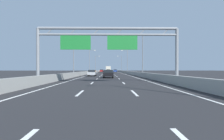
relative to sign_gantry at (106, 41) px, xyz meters
name	(u,v)px	position (x,y,z in m)	size (l,w,h in m)	color
ground_plane	(109,72)	(0.23, 78.76, -4.81)	(260.00, 260.00, 0.00)	#262628
lane_dash_left_1	(80,93)	(-1.57, -8.74, -4.80)	(0.16, 3.00, 0.01)	white
lane_dash_left_2	(92,83)	(-1.57, 0.26, -4.80)	(0.16, 3.00, 0.01)	white
lane_dash_left_3	(97,79)	(-1.57, 9.26, -4.80)	(0.16, 3.00, 0.01)	white
lane_dash_left_4	(100,77)	(-1.57, 18.26, -4.80)	(0.16, 3.00, 0.01)	white
lane_dash_left_5	(101,75)	(-1.57, 27.26, -4.80)	(0.16, 3.00, 0.01)	white
lane_dash_left_6	(103,74)	(-1.57, 36.26, -4.80)	(0.16, 3.00, 0.01)	white
lane_dash_left_7	(103,74)	(-1.57, 45.26, -4.80)	(0.16, 3.00, 0.01)	white
lane_dash_left_8	(104,73)	(-1.57, 54.26, -4.80)	(0.16, 3.00, 0.01)	white
lane_dash_left_9	(104,73)	(-1.57, 63.26, -4.80)	(0.16, 3.00, 0.01)	white
lane_dash_left_10	(105,72)	(-1.57, 72.26, -4.80)	(0.16, 3.00, 0.01)	white
lane_dash_left_11	(105,72)	(-1.57, 81.26, -4.80)	(0.16, 3.00, 0.01)	white
lane_dash_left_12	(106,72)	(-1.57, 90.26, -4.80)	(0.16, 3.00, 0.01)	white
lane_dash_left_13	(106,72)	(-1.57, 99.26, -4.80)	(0.16, 3.00, 0.01)	white
lane_dash_left_14	(106,71)	(-1.57, 108.26, -4.80)	(0.16, 3.00, 0.01)	white
lane_dash_left_15	(106,71)	(-1.57, 117.26, -4.80)	(0.16, 3.00, 0.01)	white
lane_dash_left_16	(106,71)	(-1.57, 126.26, -4.80)	(0.16, 3.00, 0.01)	white
lane_dash_left_17	(106,71)	(-1.57, 135.26, -4.80)	(0.16, 3.00, 0.01)	white
lane_dash_right_1	(134,93)	(2.03, -8.74, -4.80)	(0.16, 3.00, 0.01)	white
lane_dash_right_2	(124,83)	(2.03, 0.26, -4.80)	(0.16, 3.00, 0.01)	white
lane_dash_right_3	(119,79)	(2.03, 9.26, -4.80)	(0.16, 3.00, 0.01)	white
lane_dash_right_4	(117,77)	(2.03, 18.26, -4.80)	(0.16, 3.00, 0.01)	white
lane_dash_right_5	(115,75)	(2.03, 27.26, -4.80)	(0.16, 3.00, 0.01)	white
lane_dash_right_6	(114,74)	(2.03, 36.26, -4.80)	(0.16, 3.00, 0.01)	white
lane_dash_right_7	(114,74)	(2.03, 45.26, -4.80)	(0.16, 3.00, 0.01)	white
lane_dash_right_8	(113,73)	(2.03, 54.26, -4.80)	(0.16, 3.00, 0.01)	white
lane_dash_right_9	(112,73)	(2.03, 63.26, -4.80)	(0.16, 3.00, 0.01)	white
lane_dash_right_10	(112,72)	(2.03, 72.26, -4.80)	(0.16, 3.00, 0.01)	white
lane_dash_right_11	(112,72)	(2.03, 81.26, -4.80)	(0.16, 3.00, 0.01)	white
lane_dash_right_12	(112,72)	(2.03, 90.26, -4.80)	(0.16, 3.00, 0.01)	white
lane_dash_right_13	(111,72)	(2.03, 99.26, -4.80)	(0.16, 3.00, 0.01)	white
lane_dash_right_14	(111,71)	(2.03, 108.26, -4.80)	(0.16, 3.00, 0.01)	white
lane_dash_right_15	(111,71)	(2.03, 117.26, -4.80)	(0.16, 3.00, 0.01)	white
lane_dash_right_16	(111,71)	(2.03, 126.26, -4.80)	(0.16, 3.00, 0.01)	white
lane_dash_right_17	(111,71)	(2.03, 135.26, -4.80)	(0.16, 3.00, 0.01)	white
edge_line_left	(97,73)	(-5.02, 66.76, -4.80)	(0.16, 176.00, 0.01)	white
edge_line_right	(120,73)	(5.48, 66.76, -4.80)	(0.16, 176.00, 0.01)	white
barrier_left	(97,71)	(-6.67, 88.76, -4.33)	(0.45, 220.00, 0.95)	#9E9E99
barrier_right	(120,71)	(7.13, 88.76, -4.33)	(0.45, 220.00, 0.95)	#9E9E99
sign_gantry	(106,41)	(0.00, 0.00, 0.00)	(16.07, 0.36, 6.36)	gray
streetlamp_left_mid	(75,52)	(-7.23, 20.65, 0.59)	(2.58, 0.28, 9.50)	slate
streetlamp_right_mid	(142,52)	(7.70, 20.65, 0.59)	(2.58, 0.28, 9.50)	slate
streetlamp_left_far	(90,60)	(-7.23, 54.94, 0.59)	(2.58, 0.28, 9.50)	slate
streetlamp_right_far	(127,60)	(7.70, 54.94, 0.59)	(2.58, 0.28, 9.50)	slate
streetlamp_left_distant	(96,63)	(-7.23, 89.24, 0.59)	(2.58, 0.28, 9.50)	slate
streetlamp_right_distant	(121,63)	(7.70, 89.24, 0.59)	(2.58, 0.28, 9.50)	slate
white_car	(108,71)	(0.17, 67.35, -4.03)	(1.78, 4.55, 1.54)	silver
red_car	(102,71)	(-3.50, 80.45, -4.05)	(1.87, 4.62, 1.45)	red
orange_car	(108,71)	(0.12, 53.43, -4.06)	(1.82, 4.15, 1.44)	orange
blue_car	(115,71)	(3.91, 83.19, -4.06)	(1.89, 4.40, 1.47)	#2347AD
black_car	(108,74)	(0.24, 13.17, -4.05)	(1.84, 4.52, 1.47)	black
silver_car	(92,73)	(-3.52, 22.13, -4.07)	(1.75, 4.25, 1.43)	#A8ADB2
yellow_car	(108,71)	(0.03, 97.06, -4.09)	(1.79, 4.56, 1.35)	yellow
box_truck	(108,69)	(0.13, 76.31, -3.12)	(2.42, 8.19, 3.10)	#B21E19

